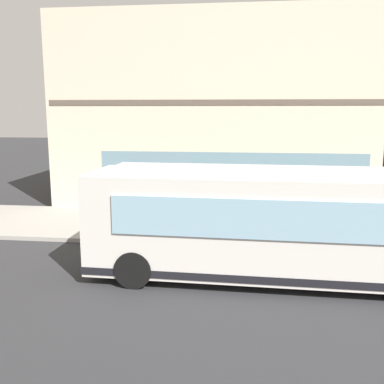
{
  "coord_description": "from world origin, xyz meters",
  "views": [
    {
      "loc": [
        -11.8,
        -0.61,
        4.63
      ],
      "look_at": [
        3.03,
        1.19,
        1.84
      ],
      "focal_mm": 41.16,
      "sensor_mm": 36.0,
      "label": 1
    }
  ],
  "objects_px": {
    "fire_hydrant": "(254,223)",
    "pedestrian_by_light_pole": "(283,193)",
    "city_bus_nearside": "(272,225)",
    "pedestrian_near_hydrant": "(103,198)",
    "pedestrian_near_building_entrance": "(172,199)",
    "newspaper_vending_box": "(190,220)",
    "pedestrian_walking_along_curb": "(192,191)"
  },
  "relations": [
    {
      "from": "fire_hydrant",
      "to": "pedestrian_walking_along_curb",
      "type": "distance_m",
      "value": 3.85
    },
    {
      "from": "fire_hydrant",
      "to": "pedestrian_walking_along_curb",
      "type": "height_order",
      "value": "pedestrian_walking_along_curb"
    },
    {
      "from": "pedestrian_near_hydrant",
      "to": "newspaper_vending_box",
      "type": "xyz_separation_m",
      "value": [
        -0.94,
        -3.62,
        -0.55
      ]
    },
    {
      "from": "pedestrian_by_light_pole",
      "to": "pedestrian_walking_along_curb",
      "type": "relative_size",
      "value": 0.96
    },
    {
      "from": "fire_hydrant",
      "to": "pedestrian_near_hydrant",
      "type": "bearing_deg",
      "value": 82.39
    },
    {
      "from": "pedestrian_walking_along_curb",
      "to": "fire_hydrant",
      "type": "bearing_deg",
      "value": -135.68
    },
    {
      "from": "fire_hydrant",
      "to": "pedestrian_by_light_pole",
      "type": "height_order",
      "value": "pedestrian_by_light_pole"
    },
    {
      "from": "city_bus_nearside",
      "to": "pedestrian_walking_along_curb",
      "type": "distance_m",
      "value": 7.53
    },
    {
      "from": "pedestrian_near_building_entrance",
      "to": "pedestrian_near_hydrant",
      "type": "bearing_deg",
      "value": 92.79
    },
    {
      "from": "pedestrian_by_light_pole",
      "to": "fire_hydrant",
      "type": "bearing_deg",
      "value": 156.23
    },
    {
      "from": "pedestrian_by_light_pole",
      "to": "pedestrian_near_hydrant",
      "type": "distance_m",
      "value": 7.52
    },
    {
      "from": "fire_hydrant",
      "to": "newspaper_vending_box",
      "type": "height_order",
      "value": "newspaper_vending_box"
    },
    {
      "from": "pedestrian_near_building_entrance",
      "to": "pedestrian_by_light_pole",
      "type": "xyz_separation_m",
      "value": [
        1.87,
        -4.47,
        -0.02
      ]
    },
    {
      "from": "pedestrian_near_hydrant",
      "to": "newspaper_vending_box",
      "type": "distance_m",
      "value": 3.78
    },
    {
      "from": "fire_hydrant",
      "to": "pedestrian_by_light_pole",
      "type": "relative_size",
      "value": 0.43
    },
    {
      "from": "pedestrian_walking_along_curb",
      "to": "pedestrian_near_hydrant",
      "type": "xyz_separation_m",
      "value": [
        -1.91,
        3.36,
        -0.03
      ]
    },
    {
      "from": "pedestrian_walking_along_curb",
      "to": "newspaper_vending_box",
      "type": "xyz_separation_m",
      "value": [
        -2.85,
        -0.26,
        -0.58
      ]
    },
    {
      "from": "pedestrian_walking_along_curb",
      "to": "newspaper_vending_box",
      "type": "height_order",
      "value": "pedestrian_walking_along_curb"
    },
    {
      "from": "fire_hydrant",
      "to": "pedestrian_near_building_entrance",
      "type": "relative_size",
      "value": 0.43
    },
    {
      "from": "pedestrian_by_light_pole",
      "to": "newspaper_vending_box",
      "type": "bearing_deg",
      "value": 129.03
    },
    {
      "from": "city_bus_nearside",
      "to": "pedestrian_by_light_pole",
      "type": "relative_size",
      "value": 5.9
    },
    {
      "from": "pedestrian_walking_along_curb",
      "to": "pedestrian_by_light_pole",
      "type": "bearing_deg",
      "value": -88.67
    },
    {
      "from": "newspaper_vending_box",
      "to": "pedestrian_walking_along_curb",
      "type": "bearing_deg",
      "value": 5.2
    },
    {
      "from": "pedestrian_walking_along_curb",
      "to": "newspaper_vending_box",
      "type": "relative_size",
      "value": 1.98
    },
    {
      "from": "city_bus_nearside",
      "to": "pedestrian_near_hydrant",
      "type": "distance_m",
      "value": 8.1
    },
    {
      "from": "newspaper_vending_box",
      "to": "city_bus_nearside",
      "type": "bearing_deg",
      "value": -145.53
    },
    {
      "from": "pedestrian_walking_along_curb",
      "to": "newspaper_vending_box",
      "type": "bearing_deg",
      "value": -174.8
    },
    {
      "from": "pedestrian_near_building_entrance",
      "to": "pedestrian_walking_along_curb",
      "type": "distance_m",
      "value": 1.87
    },
    {
      "from": "pedestrian_near_building_entrance",
      "to": "newspaper_vending_box",
      "type": "xyz_separation_m",
      "value": [
        -1.07,
        -0.85,
        -0.55
      ]
    },
    {
      "from": "city_bus_nearside",
      "to": "pedestrian_near_building_entrance",
      "type": "height_order",
      "value": "city_bus_nearside"
    },
    {
      "from": "pedestrian_near_building_entrance",
      "to": "newspaper_vending_box",
      "type": "bearing_deg",
      "value": -141.77
    },
    {
      "from": "pedestrian_near_building_entrance",
      "to": "city_bus_nearside",
      "type": "bearing_deg",
      "value": -144.71
    }
  ]
}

